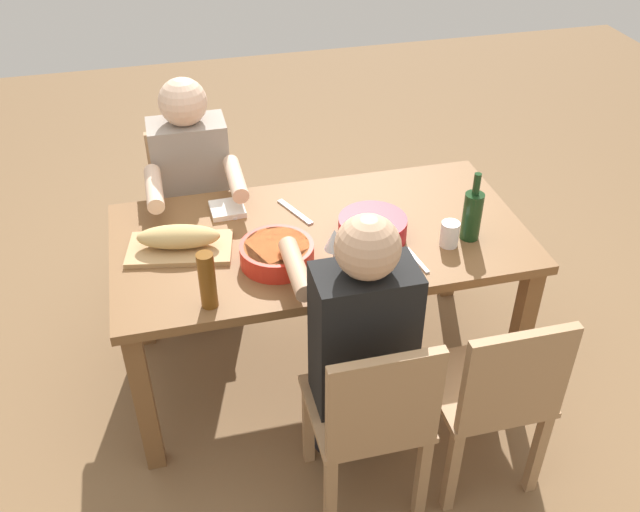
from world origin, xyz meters
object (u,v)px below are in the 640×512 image
object	(u,v)px
chair_near_right	(496,393)
diner_far_left	(194,187)
wine_glass	(333,241)
dining_table	(320,252)
napkin_stack	(227,209)
chair_far_left	(194,206)
chair_near_center	(373,416)
cutting_board	(180,248)
wine_bottle	(472,214)
bread_loaf	(178,237)
diner_near_center	(360,334)
cup_near_right	(450,234)
serving_bowl_greens	(373,227)
beer_bottle	(207,280)
serving_bowl_fruit	(277,252)

from	to	relation	value
chair_near_right	diner_far_left	world-z (taller)	diner_far_left
diner_far_left	wine_glass	bearing A→B (deg)	-60.23
dining_table	napkin_stack	size ratio (longest dim) A/B	11.81
chair_far_left	chair_near_center	bearing A→B (deg)	-73.12
cutting_board	napkin_stack	world-z (taller)	napkin_stack
diner_far_left	wine_bottle	world-z (taller)	diner_far_left
chair_far_left	diner_far_left	world-z (taller)	diner_far_left
bread_loaf	wine_glass	xyz separation A→B (m)	(0.55, -0.24, 0.05)
wine_bottle	wine_glass	bearing A→B (deg)	-174.60
chair_near_center	diner_near_center	size ratio (longest dim) A/B	0.71
wine_glass	chair_near_right	bearing A→B (deg)	-48.97
cup_near_right	bread_loaf	bearing A→B (deg)	168.22
dining_table	wine_bottle	size ratio (longest dim) A/B	5.70
dining_table	serving_bowl_greens	xyz separation A→B (m)	(0.20, -0.08, 0.14)
cup_near_right	beer_bottle	bearing A→B (deg)	-171.52
wine_bottle	beer_bottle	bearing A→B (deg)	-170.78
diner_far_left	cup_near_right	xyz separation A→B (m)	(0.93, -0.76, 0.09)
chair_near_right	serving_bowl_fruit	bearing A→B (deg)	137.54
dining_table	cutting_board	size ratio (longest dim) A/B	4.13
chair_near_right	serving_bowl_fruit	size ratio (longest dim) A/B	3.02
serving_bowl_fruit	cutting_board	size ratio (longest dim) A/B	0.70
chair_near_right	napkin_stack	world-z (taller)	chair_near_right
chair_near_right	cup_near_right	size ratio (longest dim) A/B	8.30
cutting_board	bread_loaf	world-z (taller)	bread_loaf
chair_near_center	napkin_stack	bearing A→B (deg)	108.62
cutting_board	beer_bottle	bearing A→B (deg)	-78.29
chair_near_center	cup_near_right	bearing A→B (deg)	49.54
serving_bowl_greens	cup_near_right	size ratio (longest dim) A/B	2.65
diner_far_left	napkin_stack	xyz separation A→B (m)	(0.12, -0.31, 0.05)
serving_bowl_fruit	chair_far_left	bearing A→B (deg)	105.64
serving_bowl_greens	wine_bottle	xyz separation A→B (m)	(0.38, -0.09, 0.06)
dining_table	diner_near_center	bearing A→B (deg)	-90.00
chair_near_center	chair_far_left	world-z (taller)	same
dining_table	diner_far_left	bearing A→B (deg)	128.80
serving_bowl_fruit	serving_bowl_greens	bearing A→B (deg)	10.09
chair_near_center	serving_bowl_greens	size ratio (longest dim) A/B	3.12
serving_bowl_greens	wine_glass	xyz separation A→B (m)	(-0.20, -0.15, 0.06)
chair_near_right	diner_far_left	xyz separation A→B (m)	(-0.91, 1.32, 0.21)
serving_bowl_fruit	beer_bottle	xyz separation A→B (m)	(-0.28, -0.19, 0.06)
diner_far_left	cutting_board	bearing A→B (deg)	-100.47
serving_bowl_greens	diner_near_center	bearing A→B (deg)	-111.72
diner_near_center	bread_loaf	distance (m)	0.81
diner_near_center	diner_far_left	bearing A→B (deg)	111.90
serving_bowl_greens	beer_bottle	distance (m)	0.73
cup_near_right	napkin_stack	size ratio (longest dim) A/B	0.73
cutting_board	bread_loaf	distance (m)	0.06
serving_bowl_fruit	diner_near_center	bearing A→B (deg)	-64.05
chair_near_right	dining_table	bearing A→B (deg)	121.26
napkin_stack	serving_bowl_fruit	bearing A→B (deg)	-71.50
chair_far_left	serving_bowl_fruit	xyz separation A→B (m)	(0.25, -0.90, 0.30)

